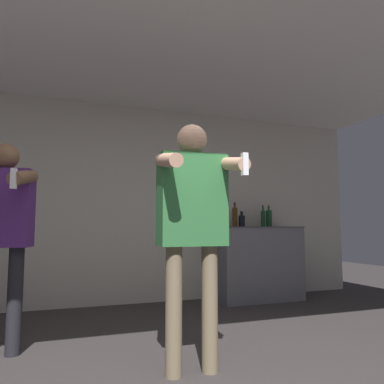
# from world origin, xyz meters

# --- Properties ---
(wall_back) EXTENTS (7.00, 0.06, 2.55)m
(wall_back) POSITION_xyz_m (0.00, 3.18, 1.27)
(wall_back) COLOR beige
(wall_back) RESTS_ON ground_plane
(ceiling_slab) EXTENTS (7.00, 3.67, 0.05)m
(ceiling_slab) POSITION_xyz_m (0.00, 1.58, 2.57)
(ceiling_slab) COLOR silver
(ceiling_slab) RESTS_ON wall_back
(counter) EXTENTS (1.18, 0.63, 0.97)m
(counter) POSITION_xyz_m (1.78, 2.85, 0.49)
(counter) COLOR slate
(counter) RESTS_ON ground_plane
(bottle_dark_rum) EXTENTS (0.08, 0.08, 0.31)m
(bottle_dark_rum) POSITION_xyz_m (2.05, 2.93, 1.09)
(bottle_dark_rum) COLOR #194723
(bottle_dark_rum) RESTS_ON counter
(bottle_tall_gin) EXTENTS (0.07, 0.07, 0.33)m
(bottle_tall_gin) POSITION_xyz_m (1.51, 2.93, 1.11)
(bottle_tall_gin) COLOR #563314
(bottle_tall_gin) RESTS_ON counter
(bottle_short_whiskey) EXTENTS (0.06, 0.06, 0.30)m
(bottle_short_whiskey) POSITION_xyz_m (1.95, 2.93, 1.09)
(bottle_short_whiskey) COLOR #194723
(bottle_short_whiskey) RESTS_ON counter
(bottle_green_wine) EXTENTS (0.09, 0.09, 0.24)m
(bottle_green_wine) POSITION_xyz_m (1.62, 2.93, 1.06)
(bottle_green_wine) COLOR black
(bottle_green_wine) RESTS_ON counter
(person_woman_foreground) EXTENTS (0.53, 0.50, 1.67)m
(person_woman_foreground) POSITION_xyz_m (0.09, 0.74, 1.04)
(person_woman_foreground) COLOR #75664C
(person_woman_foreground) RESTS_ON ground_plane
(person_man_side) EXTENTS (0.59, 0.61, 1.62)m
(person_man_side) POSITION_xyz_m (-1.17, 1.57, 1.01)
(person_man_side) COLOR black
(person_man_side) RESTS_ON ground_plane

